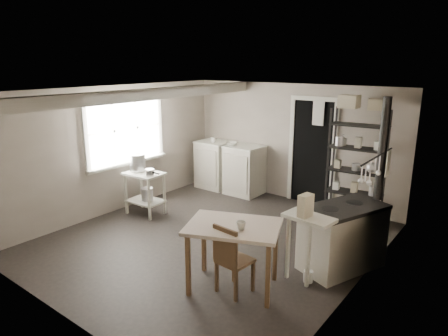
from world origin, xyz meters
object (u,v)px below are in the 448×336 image
Objects in this scene: stove at (342,237)px; work_table at (233,259)px; prep_table at (145,193)px; shelf_rack at (356,168)px; stockpot at (137,162)px; base_cabinets at (229,169)px; flour_sack at (339,211)px; chair at (235,255)px.

work_table is (-0.85, -1.30, -0.06)m from stove.
shelf_rack is at bearing 32.03° from prep_table.
stockpot is at bearing -154.37° from shelf_rack.
prep_table is 3.73m from shelf_rack.
stockpot is at bearing -105.09° from base_cabinets.
stove is (3.59, 0.27, 0.04)m from prep_table.
stockpot reaches higher than work_table.
stove is 1.02× the size of work_table.
base_cabinets is 2.79m from shelf_rack.
shelf_rack reaches higher than flour_sack.
stove reaches higher than work_table.
flour_sack is (-0.12, -0.30, -0.71)m from shelf_rack.
flour_sack is (0.20, 2.74, -0.24)m from chair.
stockpot is at bearing 160.46° from work_table.
work_table is at bearing -95.66° from flour_sack.
stove is 1.57m from chair.
stockpot is 0.28× the size of work_table.
shelf_rack is at bearing -2.27° from base_cabinets.
stove reaches higher than prep_table.
shelf_rack is at bearing 67.97° from flour_sack.
stove reaches higher than flour_sack.
stockpot is 3.83m from shelf_rack.
base_cabinets is 3.68m from stove.
shelf_rack reaches higher than work_table.
base_cabinets reaches higher than prep_table.
prep_table is 1.81× the size of flour_sack.
base_cabinets is at bearing 172.92° from shelf_rack.
flour_sack is at bearing 91.76° from chair.
chair reaches higher than work_table.
chair is at bearing -40.50° from work_table.
prep_table is 2.09m from base_cabinets.
stockpot is 0.16× the size of shelf_rack.
flour_sack is (2.63, -0.40, -0.22)m from base_cabinets.
prep_table is 3.43m from flour_sack.
chair reaches higher than flour_sack.
stockpot is 3.20m from chair.
stockpot reaches higher than stove.
prep_table is 2.56× the size of stockpot.
prep_table is 0.88× the size of chair.
work_table reaches higher than flour_sack.
shelf_rack is 4.56× the size of flour_sack.
shelf_rack is at bearing 30.67° from stockpot.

